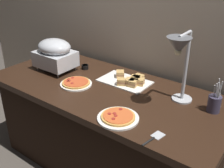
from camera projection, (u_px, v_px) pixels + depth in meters
ground_plane at (106, 164)px, 2.39m from camera, size 8.00×8.00×0.00m
back_wall at (142, 18)px, 2.23m from camera, size 4.40×0.04×2.40m
buffet_table at (106, 128)px, 2.23m from camera, size 1.90×0.84×0.76m
chafing_dish at (55, 53)px, 2.30m from camera, size 0.32×0.26×0.28m
heat_lamp at (180, 53)px, 1.63m from camera, size 0.15×0.31×0.50m
pizza_plate_front at (76, 83)px, 2.10m from camera, size 0.25×0.25×0.03m
pizza_plate_center at (118, 117)px, 1.67m from camera, size 0.26×0.26×0.03m
sandwich_platter at (129, 80)px, 2.12m from camera, size 0.40×0.25×0.06m
sauce_cup_near at (60, 57)px, 2.61m from camera, size 0.06×0.06×0.04m
sauce_cup_far at (85, 67)px, 2.38m from camera, size 0.06×0.06×0.04m
utensil_holder at (214, 103)px, 1.73m from camera, size 0.08×0.08×0.23m
serving_spatula at (153, 138)px, 1.50m from camera, size 0.07×0.17×0.01m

